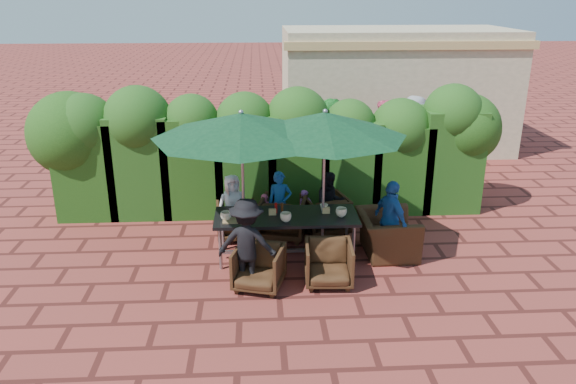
{
  "coord_description": "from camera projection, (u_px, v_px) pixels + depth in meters",
  "views": [
    {
      "loc": [
        -0.27,
        -8.16,
        4.17
      ],
      "look_at": [
        0.21,
        0.4,
        1.07
      ],
      "focal_mm": 35.0,
      "sensor_mm": 36.0,
      "label": 1
    }
  ],
  "objects": [
    {
      "name": "number_block_right",
      "position": [
        326.0,
        210.0,
        9.08
      ],
      "size": [
        0.12,
        0.06,
        0.1
      ],
      "primitive_type": "cube",
      "color": "#D9B16F",
      "rests_on": "dining_table"
    },
    {
      "name": "adult_near_left",
      "position": [
        247.0,
        243.0,
        8.17
      ],
      "size": [
        0.94,
        0.57,
        1.37
      ],
      "primitive_type": "imported",
      "rotation": [
        0.0,
        0.0,
        2.94
      ],
      "color": "black",
      "rests_on": "ground"
    },
    {
      "name": "pedestrian_b",
      "position": [
        381.0,
        140.0,
        12.92
      ],
      "size": [
        1.02,
        0.87,
        1.82
      ],
      "primitive_type": "imported",
      "rotation": [
        0.0,
        0.0,
        3.61
      ],
      "color": "#E5517D",
      "rests_on": "ground"
    },
    {
      "name": "chair_near_left",
      "position": [
        259.0,
        266.0,
        8.23
      ],
      "size": [
        0.84,
        0.8,
        0.71
      ],
      "primitive_type": "imported",
      "rotation": [
        0.0,
        0.0,
        -0.27
      ],
      "color": "black",
      "rests_on": "ground"
    },
    {
      "name": "ketchup_bottle",
      "position": [
        276.0,
        208.0,
        9.08
      ],
      "size": [
        0.04,
        0.04,
        0.17
      ],
      "primitive_type": "cylinder",
      "color": "#B20C0A",
      "rests_on": "dining_table"
    },
    {
      "name": "cup_d",
      "position": [
        324.0,
        208.0,
        9.16
      ],
      "size": [
        0.13,
        0.13,
        0.12
      ],
      "primitive_type": "imported",
      "color": "beige",
      "rests_on": "dining_table"
    },
    {
      "name": "cup_a",
      "position": [
        226.0,
        216.0,
        8.81
      ],
      "size": [
        0.17,
        0.17,
        0.14
      ],
      "primitive_type": "imported",
      "color": "beige",
      "rests_on": "dining_table"
    },
    {
      "name": "umbrella_left",
      "position": [
        241.0,
        126.0,
        8.55
      ],
      "size": [
        2.79,
        2.79,
        2.46
      ],
      "color": "gray",
      "rests_on": "ground"
    },
    {
      "name": "chair_far_left",
      "position": [
        236.0,
        219.0,
        9.9
      ],
      "size": [
        0.73,
        0.69,
        0.7
      ],
      "primitive_type": "imported",
      "rotation": [
        0.0,
        0.0,
        3.22
      ],
      "color": "black",
      "rests_on": "ground"
    },
    {
      "name": "chair_near_right",
      "position": [
        329.0,
        262.0,
        8.34
      ],
      "size": [
        0.73,
        0.69,
        0.72
      ],
      "primitive_type": "imported",
      "rotation": [
        0.0,
        0.0,
        -0.05
      ],
      "color": "black",
      "rests_on": "ground"
    },
    {
      "name": "child_left",
      "position": [
        265.0,
        214.0,
        10.08
      ],
      "size": [
        0.3,
        0.26,
        0.74
      ],
      "primitive_type": "imported",
      "rotation": [
        0.0,
        0.0,
        0.17
      ],
      "color": "#E5517D",
      "rests_on": "ground"
    },
    {
      "name": "umbrella_right",
      "position": [
        325.0,
        125.0,
        8.61
      ],
      "size": [
        2.58,
        2.58,
        2.46
      ],
      "color": "gray",
      "rests_on": "ground"
    },
    {
      "name": "hedge_wall",
      "position": [
        261.0,
        144.0,
        10.79
      ],
      "size": [
        9.1,
        1.6,
        2.52
      ],
      "color": "#14360E",
      "rests_on": "ground"
    },
    {
      "name": "ground",
      "position": [
        276.0,
        262.0,
        9.1
      ],
      "size": [
        80.0,
        80.0,
        0.0
      ],
      "primitive_type": "plane",
      "color": "maroon",
      "rests_on": "ground"
    },
    {
      "name": "adult_end_right",
      "position": [
        391.0,
        220.0,
        9.05
      ],
      "size": [
        0.67,
        0.87,
        1.32
      ],
      "primitive_type": "imported",
      "rotation": [
        0.0,
        0.0,
        2.0
      ],
      "color": "#1E56A3",
      "rests_on": "ground"
    },
    {
      "name": "chair_far_right",
      "position": [
        325.0,
        212.0,
        10.11
      ],
      "size": [
        0.9,
        0.87,
        0.77
      ],
      "primitive_type": "imported",
      "rotation": [
        0.0,
        0.0,
        3.4
      ],
      "color": "black",
      "rests_on": "ground"
    },
    {
      "name": "chair_far_mid",
      "position": [
        283.0,
        215.0,
        9.92
      ],
      "size": [
        0.93,
        0.89,
        0.81
      ],
      "primitive_type": "imported",
      "rotation": [
        0.0,
        0.0,
        2.92
      ],
      "color": "black",
      "rests_on": "ground"
    },
    {
      "name": "pedestrian_a",
      "position": [
        331.0,
        140.0,
        12.74
      ],
      "size": [
        1.75,
        1.67,
        1.91
      ],
      "primitive_type": "imported",
      "rotation": [
        0.0,
        0.0,
        2.41
      ],
      "color": "green",
      "rests_on": "ground"
    },
    {
      "name": "adult_far_left",
      "position": [
        233.0,
        206.0,
        9.92
      ],
      "size": [
        0.64,
        0.49,
        1.14
      ],
      "primitive_type": "imported",
      "rotation": [
        0.0,
        0.0,
        0.33
      ],
      "color": "white",
      "rests_on": "ground"
    },
    {
      "name": "number_block_left",
      "position": [
        272.0,
        212.0,
        9.02
      ],
      "size": [
        0.12,
        0.06,
        0.1
      ],
      "primitive_type": "cube",
      "color": "#D9B16F",
      "rests_on": "dining_table"
    },
    {
      "name": "building",
      "position": [
        395.0,
        89.0,
        15.3
      ],
      "size": [
        6.2,
        3.08,
        3.2
      ],
      "color": "beige",
      "rests_on": "ground"
    },
    {
      "name": "serving_tray",
      "position": [
        234.0,
        220.0,
        8.8
      ],
      "size": [
        0.35,
        0.25,
        0.02
      ],
      "primitive_type": "cube",
      "color": "olive",
      "rests_on": "dining_table"
    },
    {
      "name": "adult_far_mid",
      "position": [
        280.0,
        204.0,
        9.96
      ],
      "size": [
        0.42,
        0.34,
        1.17
      ],
      "primitive_type": "imported",
      "rotation": [
        0.0,
        0.0,
        -0.0
      ],
      "color": "#1E56A3",
      "rests_on": "ground"
    },
    {
      "name": "adult_far_right",
      "position": [
        330.0,
        204.0,
        9.97
      ],
      "size": [
        0.6,
        0.41,
        1.16
      ],
      "primitive_type": "imported",
      "rotation": [
        0.0,
        0.0,
        0.13
      ],
      "color": "black",
      "rests_on": "ground"
    },
    {
      "name": "child_right",
      "position": [
        305.0,
        210.0,
        10.19
      ],
      "size": [
        0.34,
        0.31,
        0.77
      ],
      "primitive_type": "imported",
      "rotation": [
        0.0,
        0.0,
        0.37
      ],
      "color": "#AE54B8",
      "rests_on": "ground"
    },
    {
      "name": "cup_c",
      "position": [
        286.0,
        217.0,
        8.76
      ],
      "size": [
        0.18,
        0.18,
        0.14
      ],
      "primitive_type": "imported",
      "color": "beige",
      "rests_on": "dining_table"
    },
    {
      "name": "chair_end_right",
      "position": [
        387.0,
        228.0,
        9.27
      ],
      "size": [
        0.72,
        1.07,
        0.92
      ],
      "primitive_type": "imported",
      "rotation": [
        0.0,
        0.0,
        1.6
      ],
      "color": "black",
      "rests_on": "ground"
    },
    {
      "name": "cup_e",
      "position": [
        341.0,
        212.0,
        8.95
      ],
      "size": [
        0.18,
        0.18,
        0.14
      ],
      "primitive_type": "imported",
      "color": "beige",
      "rests_on": "dining_table"
    },
    {
      "name": "dining_table",
      "position": [
        286.0,
        220.0,
        9.04
      ],
      "size": [
        2.3,
        0.9,
        0.75
      ],
      "color": "black",
      "rests_on": "ground"
    },
    {
      "name": "cup_b",
      "position": [
        249.0,
        210.0,
        9.05
      ],
      "size": [
        0.14,
        0.14,
        0.13
      ],
      "primitive_type": "imported",
      "color": "beige",
      "rests_on": "dining_table"
    },
    {
      "name": "sauce_bottle",
      "position": [
        282.0,
        208.0,
        9.08
      ],
      "size": [
        0.04,
        0.04,
        0.17
      ],
      "primitive_type": "cylinder",
      "color": "#4C230C",
      "rests_on": "dining_table"
    },
    {
      "name": "pedestrian_c",
      "position": [
        413.0,
        137.0,
        13.04
      ],
      "size": [
        1.27,
        1.23,
        1.89
      ],
      "primitive_type": "imported",
      "rotation": [
        0.0,
        0.0,
        2.4
      ],
      "color": "gray",
      "rests_on": "ground"
    }
  ]
}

